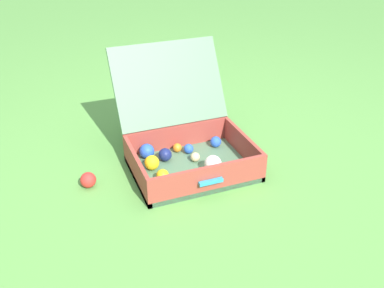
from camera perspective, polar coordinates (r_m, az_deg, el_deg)
The scene contains 3 objects.
ground_plane at distance 2.04m, azimuth 0.45°, elevation -4.49°, with size 16.00×16.00×0.00m, color #569342.
open_suitcase at distance 2.10m, azimuth -1.06°, elevation 0.40°, with size 0.56×0.67×0.51m.
stray_ball_on_grass at distance 2.02m, azimuth -13.45°, elevation -4.61°, with size 0.07×0.07×0.07m, color red.
Camera 1 is at (-0.63, -1.56, 1.14)m, focal length 40.69 mm.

